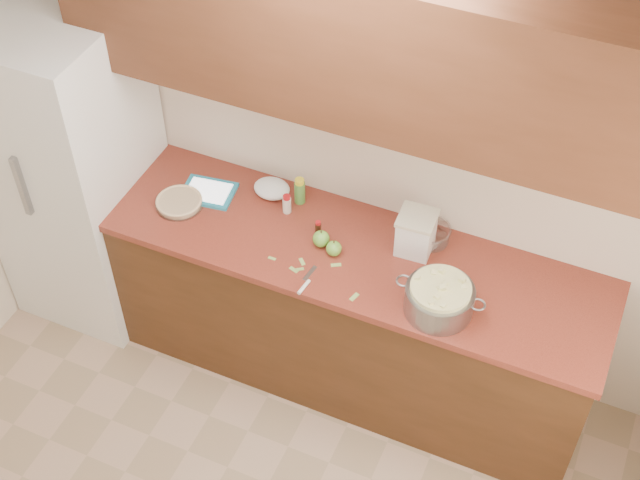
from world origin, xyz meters
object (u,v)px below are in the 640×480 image
at_px(flour_canister, 416,233).
at_px(tablet, 208,192).
at_px(colander, 439,299).
at_px(pie, 179,202).

relative_size(flour_canister, tablet, 0.75).
relative_size(colander, tablet, 1.43).
distance_m(pie, flour_canister, 1.17).
bearing_deg(tablet, pie, -132.27).
bearing_deg(pie, tablet, 55.87).
bearing_deg(tablet, flour_canister, -5.23).
height_order(pie, flour_canister, flour_canister).
height_order(flour_canister, tablet, flour_canister).
relative_size(pie, colander, 0.58).
bearing_deg(flour_canister, pie, -170.89).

